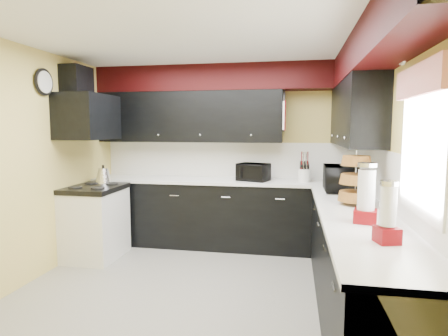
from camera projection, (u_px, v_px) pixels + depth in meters
name	position (u px, v px, depth m)	size (l,w,h in m)	color
ground	(195.00, 291.00, 3.78)	(3.60, 3.60, 0.00)	gray
wall_back	(226.00, 155.00, 5.41)	(3.60, 0.06, 2.50)	#E0C666
wall_right	(390.00, 173.00, 3.32)	(0.06, 3.60, 2.50)	#E0C666
wall_left	(30.00, 165.00, 3.98)	(0.06, 3.60, 2.50)	#E0C666
ceiling	(193.00, 37.00, 3.52)	(3.60, 3.60, 0.06)	white
cab_back	(223.00, 214.00, 5.20)	(3.60, 0.60, 0.90)	black
cab_right	(356.00, 270.00, 3.17)	(0.60, 3.00, 0.90)	black
counter_back	(223.00, 181.00, 5.15)	(3.62, 0.64, 0.04)	white
counter_right	(359.00, 215.00, 3.12)	(0.64, 3.02, 0.04)	white
splash_back	(226.00, 160.00, 5.41)	(3.60, 0.02, 0.50)	white
splash_right	(388.00, 179.00, 3.33)	(0.02, 3.60, 0.50)	white
upper_back	(189.00, 117.00, 5.27)	(2.60, 0.35, 0.70)	black
upper_right	(355.00, 114.00, 4.18)	(0.35, 1.80, 0.70)	black
soffit_back	(224.00, 78.00, 5.12)	(3.60, 0.36, 0.35)	black
soffit_right	(378.00, 45.00, 3.07)	(0.36, 3.24, 0.35)	black
stove	(96.00, 224.00, 4.74)	(0.60, 0.75, 0.86)	white
cooktop	(94.00, 188.00, 4.70)	(0.62, 0.77, 0.06)	black
hood	(88.00, 117.00, 4.61)	(0.50, 0.78, 0.55)	black
hood_duct	(77.00, 83.00, 4.59)	(0.24, 0.40, 0.40)	black
window	(424.00, 143.00, 2.41)	(0.03, 0.86, 0.96)	white
valance	(419.00, 80.00, 2.38)	(0.04, 0.88, 0.20)	red
pan_top	(284.00, 101.00, 4.94)	(0.03, 0.22, 0.40)	black
pan_mid	(284.00, 120.00, 4.84)	(0.03, 0.28, 0.46)	black
pan_low	(284.00, 123.00, 5.09)	(0.03, 0.24, 0.42)	black
cut_board	(284.00, 116.00, 4.71)	(0.03, 0.26, 0.35)	white
baskets	(356.00, 179.00, 3.43)	(0.27, 0.27, 0.50)	brown
clock	(44.00, 82.00, 4.12)	(0.03, 0.30, 0.30)	black
deco_plate	(403.00, 49.00, 2.88)	(0.03, 0.24, 0.24)	white
toaster_oven	(253.00, 172.00, 5.02)	(0.40, 0.33, 0.23)	black
microwave	(341.00, 178.00, 4.18)	(0.52, 0.35, 0.29)	black
utensil_crock	(304.00, 176.00, 4.89)	(0.16, 0.16, 0.17)	white
knife_block	(304.00, 172.00, 4.97)	(0.11, 0.16, 0.25)	black
kettle	(103.00, 176.00, 4.97)	(0.22, 0.22, 0.19)	silver
dispenser_a	(366.00, 194.00, 2.77)	(0.16, 0.16, 0.44)	#650C00
dispenser_b	(388.00, 215.00, 2.29)	(0.13, 0.13, 0.35)	#5E0C05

